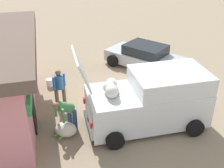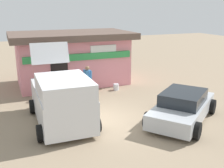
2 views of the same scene
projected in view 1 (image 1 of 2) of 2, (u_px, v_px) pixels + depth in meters
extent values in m
plane|color=gray|center=(142.00, 98.00, 11.45)|extent=(60.00, 60.00, 0.00)
cube|color=green|center=(30.00, 66.00, 9.76)|extent=(5.91, 0.19, 0.36)
cube|color=black|center=(33.00, 104.00, 9.22)|extent=(0.90, 0.07, 2.00)
cube|color=white|center=(29.00, 46.00, 10.79)|extent=(1.50, 0.08, 0.60)
cube|color=silver|center=(147.00, 105.00, 9.53)|extent=(2.01, 4.16, 1.23)
cube|color=silver|center=(170.00, 80.00, 9.26)|extent=(1.89, 2.59, 0.61)
cube|color=black|center=(202.00, 77.00, 9.52)|extent=(1.61, 0.13, 0.46)
cube|color=silver|center=(81.00, 68.00, 8.28)|extent=(1.71, 0.45, 0.94)
ellipsoid|color=silver|center=(109.00, 87.00, 9.00)|extent=(0.49, 0.41, 0.41)
ellipsoid|color=silver|center=(112.00, 91.00, 8.75)|extent=(0.51, 0.42, 0.42)
ellipsoid|color=silver|center=(112.00, 84.00, 9.25)|extent=(0.46, 0.38, 0.38)
cylinder|color=#579E32|center=(116.00, 93.00, 8.94)|extent=(0.27, 0.24, 0.13)
cylinder|color=#67AF3F|center=(116.00, 89.00, 9.21)|extent=(0.28, 0.16, 0.13)
cube|color=black|center=(88.00, 126.00, 9.36)|extent=(1.80, 0.13, 0.16)
cube|color=red|center=(91.00, 125.00, 8.44)|extent=(0.14, 0.06, 0.20)
cube|color=red|center=(84.00, 101.00, 9.71)|extent=(0.14, 0.06, 0.20)
cylinder|color=black|center=(195.00, 128.00, 9.18)|extent=(0.24, 0.61, 0.60)
cylinder|color=black|center=(170.00, 98.00, 10.92)|extent=(0.24, 0.61, 0.60)
cylinder|color=black|center=(115.00, 141.00, 8.61)|extent=(0.24, 0.61, 0.60)
cylinder|color=black|center=(102.00, 107.00, 10.34)|extent=(0.24, 0.61, 0.60)
cube|color=#B2B7BC|center=(145.00, 59.00, 13.97)|extent=(4.28, 3.82, 0.58)
cube|color=#1E2328|center=(146.00, 49.00, 13.72)|extent=(2.47, 2.38, 0.48)
cylinder|color=black|center=(160.00, 75.00, 12.65)|extent=(0.64, 0.56, 0.63)
cylinder|color=black|center=(177.00, 63.00, 13.94)|extent=(0.64, 0.56, 0.63)
cylinder|color=black|center=(113.00, 61.00, 14.15)|extent=(0.64, 0.56, 0.63)
cylinder|color=black|center=(133.00, 51.00, 15.43)|extent=(0.64, 0.56, 0.63)
cylinder|color=#726047|center=(57.00, 98.00, 10.68)|extent=(0.15, 0.15, 0.80)
cylinder|color=#726047|center=(64.00, 95.00, 10.89)|extent=(0.15, 0.15, 0.80)
cylinder|color=#3872B2|center=(59.00, 82.00, 10.46)|extent=(0.46, 0.46, 0.56)
sphere|color=#8C6647|center=(58.00, 73.00, 10.27)|extent=(0.22, 0.22, 0.22)
cylinder|color=#3872B2|center=(54.00, 84.00, 10.30)|extent=(0.09, 0.09, 0.54)
cylinder|color=#3872B2|center=(64.00, 79.00, 10.60)|extent=(0.09, 0.09, 0.54)
cylinder|color=navy|center=(75.00, 120.00, 9.42)|extent=(0.15, 0.15, 0.80)
cylinder|color=navy|center=(70.00, 116.00, 9.65)|extent=(0.15, 0.15, 0.80)
cylinder|color=#4C9959|center=(65.00, 107.00, 9.13)|extent=(0.60, 0.74, 0.59)
sphere|color=#8C6647|center=(56.00, 106.00, 8.84)|extent=(0.22, 0.22, 0.22)
cylinder|color=#4C9959|center=(63.00, 116.00, 8.89)|extent=(0.09, 0.09, 0.54)
cylinder|color=#4C9959|center=(56.00, 110.00, 9.21)|extent=(0.09, 0.09, 0.54)
ellipsoid|color=silver|center=(66.00, 129.00, 9.20)|extent=(0.84, 0.92, 0.49)
cylinder|color=#5DB338|center=(67.00, 131.00, 9.46)|extent=(0.17, 0.26, 0.11)
cylinder|color=#5EA746|center=(62.00, 137.00, 9.16)|extent=(0.28, 0.31, 0.11)
cylinder|color=#639D46|center=(57.00, 133.00, 9.31)|extent=(0.34, 0.19, 0.14)
cylinder|color=#51AC45|center=(59.00, 131.00, 9.45)|extent=(0.26, 0.24, 0.11)
cylinder|color=#5FB346|center=(58.00, 134.00, 9.27)|extent=(0.25, 0.31, 0.10)
cylinder|color=silver|center=(50.00, 83.00, 12.30)|extent=(0.30, 0.30, 0.35)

